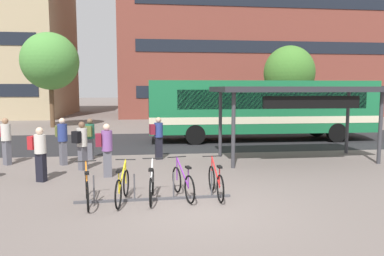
# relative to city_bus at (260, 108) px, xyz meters

# --- Properties ---
(ground) EXTENTS (200.00, 200.00, 0.00)m
(ground) POSITION_rel_city_bus_xyz_m (-4.76, -10.73, -1.78)
(ground) COLOR #6B605B
(bus_lane_asphalt) EXTENTS (80.00, 7.20, 0.01)m
(bus_lane_asphalt) POSITION_rel_city_bus_xyz_m (-4.76, -0.00, -1.77)
(bus_lane_asphalt) COLOR #232326
(bus_lane_asphalt) RESTS_ON ground
(city_bus) EXTENTS (12.06, 2.71, 3.20)m
(city_bus) POSITION_rel_city_bus_xyz_m (0.00, 0.00, 0.00)
(city_bus) COLOR #196B3D
(city_bus) RESTS_ON ground
(bike_rack) EXTENTS (3.94, 0.18, 0.70)m
(bike_rack) POSITION_rel_city_bus_xyz_m (-5.86, -9.94, -1.68)
(bike_rack) COLOR #47474C
(bike_rack) RESTS_ON ground
(parked_bicycle_orange_0) EXTENTS (0.53, 1.70, 0.99)m
(parked_bicycle_orange_0) POSITION_rel_city_bus_xyz_m (-7.48, -10.10, -1.39)
(parked_bicycle_orange_0) COLOR black
(parked_bicycle_orange_0) RESTS_ON ground
(parked_bicycle_yellow_1) EXTENTS (0.52, 1.72, 0.99)m
(parked_bicycle_yellow_1) POSITION_rel_city_bus_xyz_m (-6.64, -10.01, -1.39)
(parked_bicycle_yellow_1) COLOR black
(parked_bicycle_yellow_1) RESTS_ON ground
(parked_bicycle_white_2) EXTENTS (0.52, 1.72, 0.99)m
(parked_bicycle_white_2) POSITION_rel_city_bus_xyz_m (-5.92, -9.93, -1.39)
(parked_bicycle_white_2) COLOR black
(parked_bicycle_white_2) RESTS_ON ground
(parked_bicycle_purple_3) EXTENTS (0.59, 1.69, 0.99)m
(parked_bicycle_purple_3) POSITION_rel_city_bus_xyz_m (-5.12, -9.80, -1.39)
(parked_bicycle_purple_3) COLOR black
(parked_bicycle_purple_3) RESTS_ON ground
(parked_bicycle_red_4) EXTENTS (0.52, 1.72, 0.99)m
(parked_bicycle_red_4) POSITION_rel_city_bus_xyz_m (-4.26, -9.82, -1.39)
(parked_bicycle_red_4) COLOR black
(parked_bicycle_red_4) RESTS_ON ground
(transit_shelter) EXTENTS (6.43, 3.07, 2.88)m
(transit_shelter) POSITION_rel_city_bus_xyz_m (-0.24, -5.46, 0.91)
(transit_shelter) COLOR #38383D
(transit_shelter) RESTS_ON ground
(commuter_maroon_pack_0) EXTENTS (0.58, 0.43, 1.68)m
(commuter_maroon_pack_0) POSITION_rel_city_bus_xyz_m (-5.63, -4.66, -0.80)
(commuter_maroon_pack_0) COLOR black
(commuter_maroon_pack_0) RESTS_ON ground
(commuter_olive_pack_1) EXTENTS (0.55, 0.60, 1.74)m
(commuter_olive_pack_1) POSITION_rel_city_bus_xyz_m (-9.13, -5.27, -0.77)
(commuter_olive_pack_1) COLOR #565660
(commuter_olive_pack_1) RESTS_ON ground
(commuter_olive_pack_2) EXTENTS (0.38, 0.55, 1.63)m
(commuter_olive_pack_2) POSITION_rel_city_bus_xyz_m (-8.28, -4.38, -0.83)
(commuter_olive_pack_2) COLOR #565660
(commuter_olive_pack_2) RESTS_ON ground
(commuter_maroon_pack_3) EXTENTS (0.56, 0.39, 1.71)m
(commuter_maroon_pack_3) POSITION_rel_city_bus_xyz_m (-7.33, -7.33, -0.79)
(commuter_maroon_pack_3) COLOR #565660
(commuter_maroon_pack_3) RESTS_ON ground
(commuter_red_pack_4) EXTENTS (0.60, 0.49, 1.66)m
(commuter_red_pack_4) POSITION_rel_city_bus_xyz_m (-9.26, -7.67, -0.82)
(commuter_red_pack_4) COLOR black
(commuter_red_pack_4) RESTS_ON ground
(commuter_red_pack_5) EXTENTS (0.60, 0.57, 1.74)m
(commuter_red_pack_5) POSITION_rel_city_bus_xyz_m (-11.20, -5.01, -0.77)
(commuter_red_pack_5) COLOR #565660
(commuter_red_pack_5) RESTS_ON ground
(commuter_black_pack_6) EXTENTS (0.55, 0.60, 1.68)m
(commuter_black_pack_6) POSITION_rel_city_bus_xyz_m (-8.28, -6.25, -0.81)
(commuter_black_pack_6) COLOR #565660
(commuter_black_pack_6) RESTS_ON ground
(street_tree_0) EXTENTS (3.99, 3.99, 6.71)m
(street_tree_0) POSITION_rel_city_bus_xyz_m (-12.85, 8.04, 2.91)
(street_tree_0) COLOR brown
(street_tree_0) RESTS_ON ground
(street_tree_1) EXTENTS (3.64, 3.64, 5.85)m
(street_tree_1) POSITION_rel_city_bus_xyz_m (4.17, 6.48, 2.13)
(street_tree_1) COLOR brown
(street_tree_1) RESTS_ON ground
(building_right_wing) EXTENTS (26.97, 13.80, 24.62)m
(building_right_wing) POSITION_rel_city_bus_xyz_m (4.82, 20.69, 10.54)
(building_right_wing) COLOR brown
(building_right_wing) RESTS_ON ground
(building_centre_block) EXTENTS (16.22, 12.37, 13.08)m
(building_centre_block) POSITION_rel_city_bus_xyz_m (-1.46, 34.77, 4.76)
(building_centre_block) COLOR brown
(building_centre_block) RESTS_ON ground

